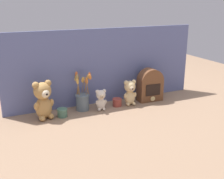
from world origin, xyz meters
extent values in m
plane|color=#8E7056|center=(0.00, 0.00, 0.00)|extent=(4.00, 4.00, 0.00)
cube|color=slate|center=(0.00, 0.17, 0.30)|extent=(1.62, 0.02, 0.61)
ellipsoid|color=tan|center=(-0.53, 0.03, 0.08)|extent=(0.14, 0.12, 0.16)
sphere|color=tan|center=(-0.53, 0.03, 0.21)|extent=(0.12, 0.12, 0.12)
sphere|color=beige|center=(-0.52, -0.02, 0.20)|extent=(0.06, 0.06, 0.06)
sphere|color=black|center=(-0.52, -0.04, 0.20)|extent=(0.02, 0.02, 0.02)
sphere|color=tan|center=(-0.49, 0.04, 0.26)|extent=(0.05, 0.05, 0.05)
sphere|color=tan|center=(-0.58, 0.02, 0.26)|extent=(0.05, 0.05, 0.05)
ellipsoid|color=tan|center=(-0.47, 0.03, 0.11)|extent=(0.05, 0.06, 0.07)
ellipsoid|color=tan|center=(-0.59, 0.00, 0.11)|extent=(0.05, 0.06, 0.07)
ellipsoid|color=tan|center=(-0.49, 0.00, 0.02)|extent=(0.05, 0.07, 0.04)
ellipsoid|color=tan|center=(-0.56, -0.02, 0.02)|extent=(0.05, 0.07, 0.04)
ellipsoid|color=#DBBC84|center=(0.16, 0.02, 0.06)|extent=(0.09, 0.08, 0.12)
sphere|color=#DBBC84|center=(0.16, 0.02, 0.15)|extent=(0.09, 0.09, 0.09)
sphere|color=#D1B289|center=(0.15, -0.01, 0.15)|extent=(0.04, 0.04, 0.04)
sphere|color=black|center=(0.15, -0.03, 0.15)|extent=(0.01, 0.01, 0.01)
sphere|color=#DBBC84|center=(0.19, 0.02, 0.19)|extent=(0.04, 0.04, 0.04)
sphere|color=#DBBC84|center=(0.12, 0.02, 0.19)|extent=(0.04, 0.04, 0.04)
ellipsoid|color=#DBBC84|center=(0.20, 0.01, 0.08)|extent=(0.03, 0.04, 0.05)
ellipsoid|color=#DBBC84|center=(0.11, 0.02, 0.08)|extent=(0.03, 0.04, 0.05)
ellipsoid|color=#DBBC84|center=(0.18, -0.01, 0.02)|extent=(0.03, 0.05, 0.03)
ellipsoid|color=#DBBC84|center=(0.13, 0.00, 0.02)|extent=(0.03, 0.05, 0.03)
ellipsoid|color=beige|center=(-0.10, 0.01, 0.05)|extent=(0.08, 0.07, 0.10)
sphere|color=beige|center=(-0.10, 0.01, 0.12)|extent=(0.07, 0.07, 0.07)
sphere|color=#D1B289|center=(-0.10, -0.01, 0.12)|extent=(0.04, 0.04, 0.04)
sphere|color=black|center=(-0.10, -0.03, 0.12)|extent=(0.01, 0.01, 0.01)
sphere|color=beige|center=(-0.07, 0.01, 0.15)|extent=(0.03, 0.03, 0.03)
sphere|color=beige|center=(-0.12, 0.02, 0.15)|extent=(0.03, 0.03, 0.03)
ellipsoid|color=beige|center=(-0.07, 0.00, 0.06)|extent=(0.03, 0.04, 0.04)
ellipsoid|color=beige|center=(-0.13, 0.01, 0.06)|extent=(0.03, 0.04, 0.04)
ellipsoid|color=beige|center=(-0.08, -0.01, 0.01)|extent=(0.03, 0.04, 0.02)
ellipsoid|color=beige|center=(-0.12, -0.01, 0.01)|extent=(0.03, 0.04, 0.02)
cylinder|color=slate|center=(-0.23, 0.07, 0.06)|extent=(0.10, 0.10, 0.13)
torus|color=slate|center=(-0.23, 0.07, 0.12)|extent=(0.11, 0.11, 0.01)
cylinder|color=olive|center=(-0.25, 0.08, 0.19)|extent=(0.01, 0.02, 0.13)
ellipsoid|color=tan|center=(-0.26, 0.09, 0.26)|extent=(0.03, 0.03, 0.05)
cylinder|color=olive|center=(-0.26, 0.06, 0.18)|extent=(0.01, 0.02, 0.11)
ellipsoid|color=gold|center=(-0.27, 0.05, 0.24)|extent=(0.03, 0.03, 0.05)
cylinder|color=olive|center=(-0.25, 0.10, 0.19)|extent=(0.04, 0.03, 0.13)
ellipsoid|color=tan|center=(-0.26, 0.11, 0.26)|extent=(0.04, 0.03, 0.07)
cylinder|color=olive|center=(-0.25, 0.10, 0.20)|extent=(0.03, 0.02, 0.15)
ellipsoid|color=#C65B28|center=(-0.26, 0.11, 0.28)|extent=(0.03, 0.03, 0.04)
cylinder|color=olive|center=(-0.21, 0.09, 0.18)|extent=(0.02, 0.02, 0.11)
ellipsoid|color=gold|center=(-0.21, 0.10, 0.23)|extent=(0.04, 0.04, 0.05)
cylinder|color=olive|center=(-0.21, 0.04, 0.18)|extent=(0.02, 0.02, 0.11)
ellipsoid|color=orange|center=(-0.20, 0.04, 0.24)|extent=(0.04, 0.04, 0.06)
cylinder|color=olive|center=(-0.19, 0.05, 0.20)|extent=(0.02, 0.04, 0.15)
ellipsoid|color=#C65B28|center=(-0.17, 0.04, 0.28)|extent=(0.03, 0.04, 0.06)
cylinder|color=olive|center=(-0.19, 0.09, 0.19)|extent=(0.03, 0.05, 0.13)
ellipsoid|color=tan|center=(-0.17, 0.10, 0.25)|extent=(0.04, 0.05, 0.05)
cylinder|color=olive|center=(-0.20, 0.03, 0.20)|extent=(0.04, 0.04, 0.15)
ellipsoid|color=orange|center=(-0.18, 0.01, 0.27)|extent=(0.04, 0.04, 0.05)
cube|color=brown|center=(0.36, 0.04, 0.09)|extent=(0.21, 0.11, 0.17)
cylinder|color=brown|center=(0.36, 0.04, 0.17)|extent=(0.21, 0.11, 0.21)
cube|color=black|center=(0.36, -0.01, 0.11)|extent=(0.13, 0.01, 0.10)
cylinder|color=#D6BC7A|center=(0.36, -0.01, 0.03)|extent=(0.04, 0.01, 0.04)
cylinder|color=#47705B|center=(-0.41, 0.00, 0.03)|extent=(0.07, 0.07, 0.05)
cylinder|color=#47705B|center=(-0.41, 0.00, 0.06)|extent=(0.08, 0.08, 0.01)
cylinder|color=#993D33|center=(0.05, 0.03, 0.03)|extent=(0.07, 0.07, 0.05)
cylinder|color=#993D33|center=(0.05, 0.03, 0.06)|extent=(0.08, 0.08, 0.01)
camera|label=1|loc=(-0.85, -1.87, 0.82)|focal=45.00mm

